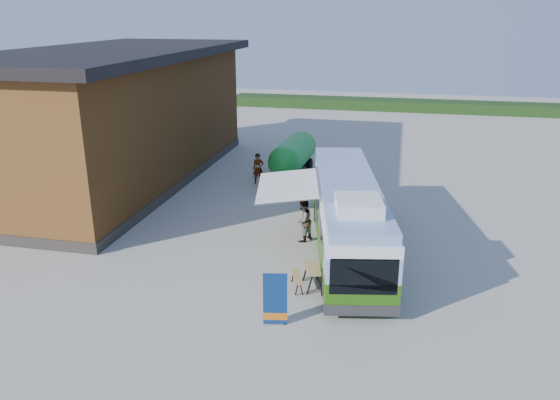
% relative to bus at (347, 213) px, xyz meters
% --- Properties ---
extents(ground, '(100.00, 100.00, 0.00)m').
position_rel_bus_xyz_m(ground, '(-3.40, -2.61, -1.67)').
color(ground, '#BCB7AD').
rests_on(ground, ground).
extents(barn, '(9.60, 21.20, 7.50)m').
position_rel_bus_xyz_m(barn, '(-13.90, 7.39, 1.92)').
color(barn, brown).
rests_on(barn, ground).
extents(hedge, '(40.00, 3.00, 1.00)m').
position_rel_bus_xyz_m(hedge, '(4.60, 35.39, -1.17)').
color(hedge, '#264419').
rests_on(hedge, ground).
extents(bus, '(4.55, 11.63, 3.50)m').
position_rel_bus_xyz_m(bus, '(0.00, 0.00, 0.00)').
color(bus, '#376F12').
rests_on(bus, ground).
extents(awning, '(3.30, 4.54, 0.52)m').
position_rel_bus_xyz_m(awning, '(-2.28, 0.11, 0.87)').
color(awning, white).
rests_on(awning, ground).
extents(banner, '(0.77, 0.28, 1.79)m').
position_rel_bus_xyz_m(banner, '(-1.60, -6.12, -0.94)').
color(banner, navy).
rests_on(banner, ground).
extents(picnic_table, '(1.68, 1.59, 0.78)m').
position_rel_bus_xyz_m(picnic_table, '(-0.84, -3.44, -1.09)').
color(picnic_table, '#AA8850').
rests_on(picnic_table, ground).
extents(person_a, '(0.75, 0.63, 1.75)m').
position_rel_bus_xyz_m(person_a, '(-5.95, 8.37, -0.80)').
color(person_a, '#999999').
rests_on(person_a, ground).
extents(person_b, '(1.05, 1.13, 1.87)m').
position_rel_bus_xyz_m(person_b, '(-1.94, 0.65, -0.74)').
color(person_b, '#999999').
rests_on(person_b, ground).
extents(slurry_tanker, '(2.07, 6.28, 2.32)m').
position_rel_bus_xyz_m(slurry_tanker, '(-4.26, 10.17, -0.34)').
color(slurry_tanker, green).
rests_on(slurry_tanker, ground).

